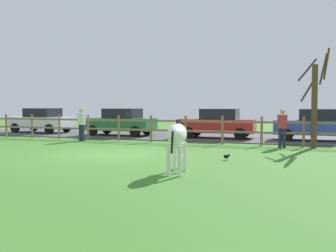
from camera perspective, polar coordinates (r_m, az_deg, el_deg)
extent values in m
plane|color=#3D7528|center=(14.26, -8.36, -4.19)|extent=(60.00, 60.00, 0.00)
cube|color=#47474C|center=(22.86, 2.55, -1.38)|extent=(28.00, 7.40, 0.05)
cylinder|color=olive|center=(23.64, -22.71, 0.05)|extent=(0.11, 0.11, 1.30)
cylinder|color=olive|center=(22.50, -19.38, -0.02)|extent=(0.11, 0.11, 1.30)
cylinder|color=olive|center=(21.44, -15.71, -0.11)|extent=(0.11, 0.11, 1.30)
cylinder|color=olive|center=(20.48, -11.68, -0.20)|extent=(0.11, 0.11, 1.30)
cylinder|color=olive|center=(19.63, -7.28, -0.30)|extent=(0.11, 0.11, 1.30)
cylinder|color=olive|center=(18.91, -2.51, -0.40)|extent=(0.11, 0.11, 1.30)
cylinder|color=olive|center=(18.33, 2.60, -0.51)|extent=(0.11, 0.11, 1.30)
cylinder|color=olive|center=(17.90, 8.00, -0.62)|extent=(0.11, 0.11, 1.30)
cylinder|color=olive|center=(17.64, 13.61, -0.73)|extent=(0.11, 0.11, 1.30)
cylinder|color=olive|center=(17.55, 19.34, -0.84)|extent=(0.11, 0.11, 1.30)
cube|color=olive|center=(18.91, -2.51, -0.60)|extent=(21.11, 0.06, 0.09)
cube|color=olive|center=(18.89, -2.51, 0.78)|extent=(21.11, 0.06, 0.09)
cylinder|color=#513A23|center=(17.34, 20.74, 2.71)|extent=(0.24, 0.24, 3.49)
cylinder|color=#513A23|center=(17.64, 19.99, 5.15)|extent=(0.69, 0.58, 1.10)
cylinder|color=#513A23|center=(17.53, 21.90, 7.78)|extent=(0.33, 0.75, 1.26)
cylinder|color=#513A23|center=(17.50, 22.29, 8.43)|extent=(0.23, 0.95, 1.23)
cylinder|color=#513A23|center=(17.75, 19.84, 7.79)|extent=(0.80, 0.70, 1.00)
ellipsoid|color=white|center=(10.12, 1.34, -1.23)|extent=(0.64, 1.29, 0.56)
cylinder|color=white|center=(10.60, 0.98, -4.52)|extent=(0.11, 0.11, 0.78)
cylinder|color=white|center=(10.55, 2.48, -4.56)|extent=(0.11, 0.11, 0.78)
cylinder|color=white|center=(9.82, 0.11, -5.13)|extent=(0.11, 0.11, 0.78)
cylinder|color=white|center=(9.77, 1.73, -5.17)|extent=(0.11, 0.11, 0.78)
cylinder|color=white|center=(10.65, 1.85, -2.03)|extent=(0.32, 0.62, 0.51)
ellipsoid|color=white|center=(11.13, 2.21, -4.74)|extent=(0.26, 0.46, 0.24)
cube|color=black|center=(10.34, 1.59, 0.64)|extent=(0.12, 0.56, 0.12)
cylinder|color=black|center=(9.47, 0.62, -2.43)|extent=(0.08, 0.20, 0.54)
cylinder|color=black|center=(12.84, 8.58, -4.85)|extent=(0.01, 0.01, 0.06)
cylinder|color=black|center=(12.80, 8.55, -4.87)|extent=(0.01, 0.01, 0.06)
ellipsoid|color=black|center=(12.81, 8.57, -4.46)|extent=(0.18, 0.10, 0.12)
sphere|color=black|center=(12.79, 8.97, -4.25)|extent=(0.07, 0.07, 0.07)
cube|color=red|center=(20.91, 7.22, 0.04)|extent=(4.02, 1.75, 0.70)
cube|color=black|center=(20.85, 7.64, 1.76)|extent=(1.92, 1.59, 0.56)
cylinder|color=black|center=(20.42, 3.02, -1.00)|extent=(0.60, 0.19, 0.60)
cylinder|color=black|center=(22.06, 4.21, -0.70)|extent=(0.60, 0.19, 0.60)
cylinder|color=black|center=(19.86, 10.55, -1.16)|extent=(0.60, 0.19, 0.60)
cylinder|color=black|center=(21.54, 11.18, -0.84)|extent=(0.60, 0.19, 0.60)
cube|color=white|center=(26.21, -18.19, 0.51)|extent=(4.09, 1.91, 0.70)
cube|color=black|center=(26.10, -17.97, 1.89)|extent=(1.98, 1.66, 0.56)
cylinder|color=black|center=(26.51, -21.59, -0.28)|extent=(0.61, 0.21, 0.60)
cylinder|color=black|center=(27.76, -19.15, -0.09)|extent=(0.61, 0.21, 0.60)
cylinder|color=black|center=(24.71, -17.09, -0.42)|extent=(0.61, 0.21, 0.60)
cylinder|color=black|center=(26.04, -14.71, -0.22)|extent=(0.61, 0.21, 0.60)
cube|color=#236B38|center=(22.69, -7.04, 0.28)|extent=(4.03, 1.77, 0.70)
cube|color=black|center=(22.60, -6.72, 1.86)|extent=(1.93, 1.60, 0.56)
cylinder|color=black|center=(22.63, -11.07, -0.65)|extent=(0.60, 0.19, 0.60)
cylinder|color=black|center=(24.10, -8.96, -0.41)|extent=(0.60, 0.19, 0.60)
cylinder|color=black|center=(21.35, -4.87, -0.83)|extent=(0.60, 0.19, 0.60)
cylinder|color=black|center=(22.90, -3.06, -0.56)|extent=(0.60, 0.19, 0.60)
cube|color=#2D4CAD|center=(20.52, 21.00, -0.19)|extent=(4.04, 1.79, 0.70)
cube|color=black|center=(20.50, 21.45, 1.56)|extent=(1.93, 1.60, 0.56)
cylinder|color=black|center=(19.73, 17.08, -1.27)|extent=(0.60, 0.19, 0.60)
cylinder|color=black|center=(21.43, 17.36, -0.94)|extent=(0.60, 0.19, 0.60)
cylinder|color=#232847|center=(17.06, 16.16, -1.70)|extent=(0.14, 0.14, 0.82)
cylinder|color=#232847|center=(17.01, 16.74, -1.73)|extent=(0.14, 0.14, 0.82)
cube|color=#B7333D|center=(17.00, 16.48, 0.64)|extent=(0.40, 0.30, 0.58)
sphere|color=tan|center=(16.98, 16.51, 2.05)|extent=(0.22, 0.22, 0.22)
cylinder|color=#232847|center=(19.94, -12.81, -0.99)|extent=(0.14, 0.14, 0.82)
cylinder|color=#232847|center=(19.83, -12.40, -1.01)|extent=(0.14, 0.14, 0.82)
cube|color=silver|center=(19.85, -12.63, 1.02)|extent=(0.38, 0.26, 0.58)
sphere|color=tan|center=(19.84, -12.64, 2.23)|extent=(0.22, 0.22, 0.22)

